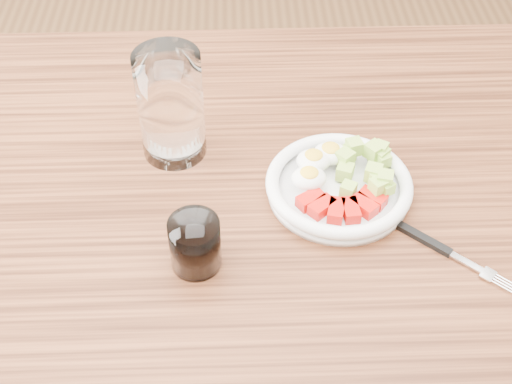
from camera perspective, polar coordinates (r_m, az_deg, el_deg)
dining_table at (r=1.02m, az=0.58°, el=-5.58°), size 1.50×0.90×0.77m
bowl at (r=0.97m, az=6.65°, el=0.73°), size 0.20×0.20×0.05m
fork at (r=0.93m, az=14.38°, el=-4.28°), size 0.13×0.12×0.01m
water_glass at (r=0.99m, az=-6.84°, el=6.88°), size 0.09×0.09×0.16m
coffee_glass at (r=0.87m, az=-4.90°, el=-4.18°), size 0.06×0.06×0.07m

